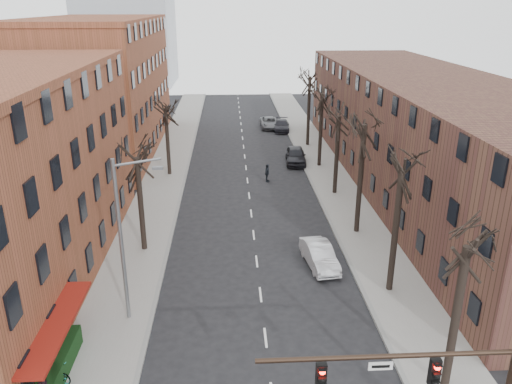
{
  "coord_description": "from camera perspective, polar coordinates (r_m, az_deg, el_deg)",
  "views": [
    {
      "loc": [
        -1.62,
        -12.97,
        15.91
      ],
      "look_at": [
        0.08,
        18.33,
        4.0
      ],
      "focal_mm": 35.0,
      "sensor_mm": 36.0,
      "label": 1
    }
  ],
  "objects": [
    {
      "name": "sidewalk_left",
      "position": [
        50.92,
        -10.16,
        2.35
      ],
      "size": [
        4.0,
        90.0,
        0.15
      ],
      "primitive_type": "cube",
      "color": "gray",
      "rests_on": "ground"
    },
    {
      "name": "sidewalk_right",
      "position": [
        51.43,
        7.84,
        2.67
      ],
      "size": [
        4.0,
        90.0,
        0.15
      ],
      "primitive_type": "cube",
      "color": "gray",
      "rests_on": "ground"
    },
    {
      "name": "building_left_far",
      "position": [
        59.43,
        -17.42,
        11.25
      ],
      "size": [
        12.0,
        28.0,
        14.0
      ],
      "primitive_type": "cube",
      "color": "brown",
      "rests_on": "ground"
    },
    {
      "name": "building_right",
      "position": [
        47.71,
        18.78,
        6.47
      ],
      "size": [
        12.0,
        50.0,
        10.0
      ],
      "primitive_type": "cube",
      "color": "#513225",
      "rests_on": "ground"
    },
    {
      "name": "awning_left",
      "position": [
        25.95,
        -20.96,
        -18.64
      ],
      "size": [
        1.2,
        7.0,
        0.15
      ],
      "primitive_type": "cube",
      "color": "maroon",
      "rests_on": "ground"
    },
    {
      "name": "hedge",
      "position": [
        24.86,
        -22.08,
        -18.88
      ],
      "size": [
        0.8,
        6.0,
        1.0
      ],
      "primitive_type": "cube",
      "color": "#123512",
      "rests_on": "sidewalk_left"
    },
    {
      "name": "tree_right_b",
      "position": [
        31.01,
        14.94,
        -10.85
      ],
      "size": [
        5.2,
        5.2,
        10.8
      ],
      "primitive_type": null,
      "color": "black",
      "rests_on": "ground"
    },
    {
      "name": "tree_right_c",
      "position": [
        37.75,
        11.37,
        -4.56
      ],
      "size": [
        5.2,
        5.2,
        11.6
      ],
      "primitive_type": null,
      "color": "black",
      "rests_on": "ground"
    },
    {
      "name": "tree_right_d",
      "position": [
        44.91,
        8.95,
        -0.21
      ],
      "size": [
        5.2,
        5.2,
        10.0
      ],
      "primitive_type": null,
      "color": "black",
      "rests_on": "ground"
    },
    {
      "name": "tree_right_e",
      "position": [
        52.31,
        7.2,
        2.92
      ],
      "size": [
        5.2,
        5.2,
        10.8
      ],
      "primitive_type": null,
      "color": "black",
      "rests_on": "ground"
    },
    {
      "name": "tree_right_f",
      "position": [
        59.87,
        5.89,
        5.28
      ],
      "size": [
        5.2,
        5.2,
        11.6
      ],
      "primitive_type": null,
      "color": "black",
      "rests_on": "ground"
    },
    {
      "name": "tree_left_a",
      "position": [
        35.33,
        -12.59,
        -6.51
      ],
      "size": [
        5.2,
        5.2,
        9.5
      ],
      "primitive_type": null,
      "color": "black",
      "rests_on": "ground"
    },
    {
      "name": "tree_left_b",
      "position": [
        49.95,
        -9.82,
        1.91
      ],
      "size": [
        5.2,
        5.2,
        9.5
      ],
      "primitive_type": null,
      "color": "black",
      "rests_on": "ground"
    },
    {
      "name": "streetlight",
      "position": [
        26.0,
        -14.86,
        -4.73
      ],
      "size": [
        2.45,
        0.22,
        9.03
      ],
      "color": "slate",
      "rests_on": "ground"
    },
    {
      "name": "silver_sedan",
      "position": [
        32.53,
        7.26,
        -7.19
      ],
      "size": [
        2.13,
        4.6,
        1.46
      ],
      "primitive_type": "imported",
      "rotation": [
        0.0,
        0.0,
        0.14
      ],
      "color": "silver",
      "rests_on": "ground"
    },
    {
      "name": "parked_car_near",
      "position": [
        52.88,
        4.55,
        4.2
      ],
      "size": [
        2.4,
        5.19,
        1.72
      ],
      "primitive_type": "imported",
      "rotation": [
        0.0,
        0.0,
        -0.07
      ],
      "color": "black",
      "rests_on": "ground"
    },
    {
      "name": "parked_car_mid",
      "position": [
        66.71,
        2.95,
        7.59
      ],
      "size": [
        2.4,
        4.98,
        1.4
      ],
      "primitive_type": "imported",
      "rotation": [
        0.0,
        0.0,
        -0.09
      ],
      "color": "black",
      "rests_on": "ground"
    },
    {
      "name": "parked_car_far",
      "position": [
        68.29,
        1.54,
        7.92
      ],
      "size": [
        2.44,
        5.1,
        1.4
      ],
      "primitive_type": "imported",
      "rotation": [
        0.0,
        0.0,
        0.02
      ],
      "color": "slate",
      "rests_on": "ground"
    },
    {
      "name": "pedestrian_crossing",
      "position": [
        47.12,
        1.28,
        2.17
      ],
      "size": [
        0.71,
        1.09,
        1.73
      ],
      "primitive_type": "imported",
      "rotation": [
        0.0,
        0.0,
        1.26
      ],
      "color": "black",
      "rests_on": "ground"
    },
    {
      "name": "bicycle",
      "position": [
        25.08,
        -22.13,
        -18.58
      ],
      "size": [
        1.88,
        1.23,
        0.94
      ],
      "primitive_type": "imported",
      "rotation": [
        0.0,
        0.0,
        1.19
      ],
      "color": "gray",
      "rests_on": "sidewalk_left"
    }
  ]
}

